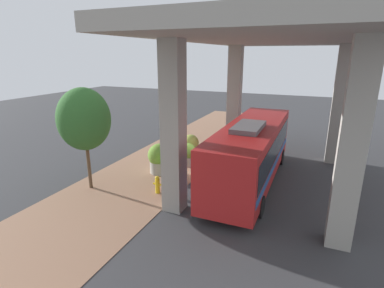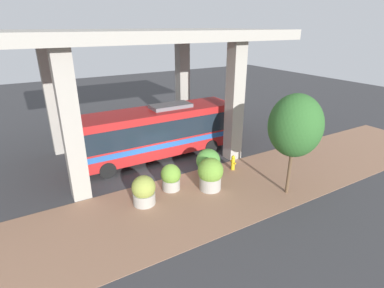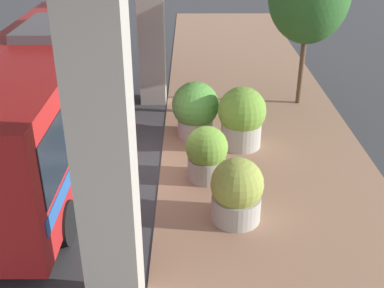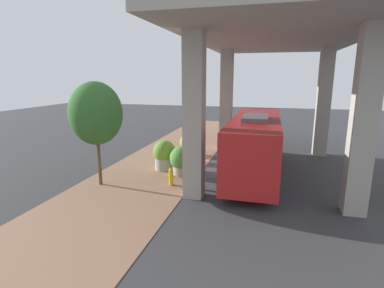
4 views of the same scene
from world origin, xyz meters
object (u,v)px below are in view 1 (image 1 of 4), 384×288
Objects in this scene: bus at (251,150)px; planter_back at (160,158)px; planter_extra at (174,166)px; street_tree_near at (84,119)px; fire_hydrant at (158,185)px; planter_middle at (188,155)px; planter_front at (191,146)px.

bus is 5.86× the size of planter_back.
street_tree_near reaches higher than planter_extra.
fire_hydrant is 1.87m from planter_extra.
planter_back is at bearing -119.98° from planter_middle.
planter_back is at bearing 54.56° from street_tree_near.
planter_extra reaches higher than planter_middle.
planter_middle is (-0.20, 4.45, 0.25)m from fire_hydrant.
street_tree_near is at bearing -167.20° from fire_hydrant.
street_tree_near is (-3.51, -5.29, 3.10)m from planter_middle.
planter_front reaches higher than planter_middle.
planter_back reaches higher than planter_front.
planter_back is at bearing -97.16° from planter_front.
planter_extra is (0.07, 1.83, 0.39)m from fire_hydrant.
planter_front is 4.55m from planter_extra.
planter_middle reaches higher than fire_hydrant.
fire_hydrant is at bearing -63.41° from planter_back.
bus is 1.99× the size of street_tree_near.
bus is at bearing 27.64° from street_tree_near.
planter_middle is (-4.36, 1.17, -1.22)m from bus.
planter_back is at bearing -172.54° from bus.
street_tree_near reaches higher than bus.
planter_front is at bearing 97.40° from fire_hydrant.
street_tree_near is (-3.71, -0.84, 3.35)m from fire_hydrant.
fire_hydrant is 5.07m from street_tree_near.
planter_middle is 0.27× the size of street_tree_near.
fire_hydrant is 0.66× the size of planter_middle.
planter_back is (-1.09, -1.88, 0.20)m from planter_middle.
street_tree_near reaches higher than planter_middle.
planter_extra is at bearing -28.68° from planter_back.
planter_middle is at bearing 164.96° from bus.
planter_extra is 5.49m from street_tree_near.
street_tree_near reaches higher than planter_front.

